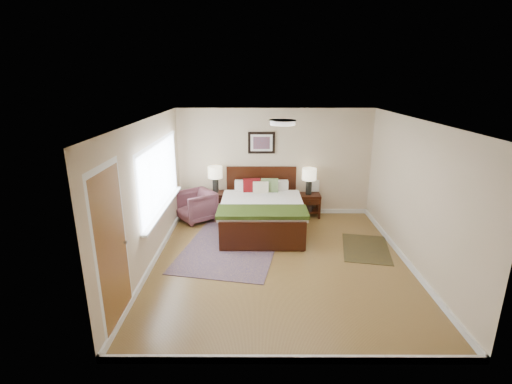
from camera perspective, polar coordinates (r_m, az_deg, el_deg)
floor at (r=6.76m, az=3.68°, el=-10.57°), size 5.00×5.00×0.00m
back_wall at (r=8.69m, az=2.87°, el=4.55°), size 4.50×0.04×2.50m
front_wall at (r=3.98m, az=6.19°, el=-11.35°), size 4.50×0.04×2.50m
left_wall at (r=6.53m, az=-16.20°, el=-0.39°), size 0.04×5.00×2.50m
right_wall at (r=6.81m, az=23.15°, el=-0.41°), size 0.04×5.00×2.50m
ceiling at (r=6.03m, az=4.14°, el=10.98°), size 4.50×5.00×0.02m
window at (r=7.13m, az=-14.36°, el=2.27°), size 0.11×2.72×1.32m
door at (r=5.05m, az=-21.23°, el=-8.33°), size 0.06×1.00×2.18m
ceil_fixture at (r=6.03m, az=4.13°, el=10.65°), size 0.44×0.44×0.08m
bed at (r=7.88m, az=0.90°, el=-2.24°), size 1.75×2.12×1.14m
wall_art at (r=8.57m, az=0.85°, el=7.58°), size 0.62×0.05×0.50m
nightstand_left at (r=8.70m, az=-6.19°, el=-0.86°), size 0.50×0.45×0.59m
nightstand_right at (r=8.78m, az=8.02°, el=-1.65°), size 0.55×0.41×0.54m
lamp_left at (r=8.57m, az=-6.29°, el=2.67°), size 0.33×0.33×0.61m
lamp_right at (r=8.61m, az=8.18°, el=2.36°), size 0.33×0.33×0.61m
armchair at (r=8.57m, az=-9.20°, el=-2.13°), size 1.06×1.05×0.70m
rug_persian at (r=7.25m, az=-3.92°, el=-8.53°), size 2.14×2.70×0.01m
rug_navy at (r=7.51m, az=16.55°, el=-8.31°), size 1.08×1.41×0.01m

